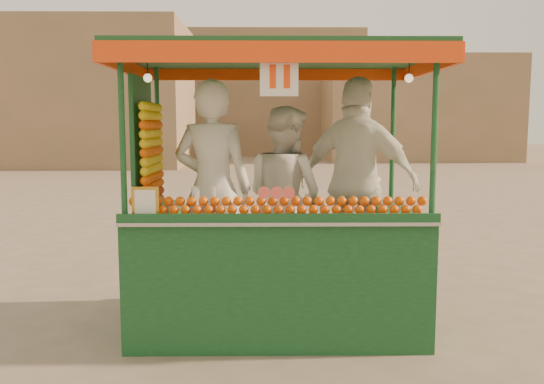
{
  "coord_description": "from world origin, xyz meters",
  "views": [
    {
      "loc": [
        -0.57,
        -5.06,
        1.8
      ],
      "look_at": [
        -0.51,
        0.01,
        1.19
      ],
      "focal_mm": 37.53,
      "sensor_mm": 36.0,
      "label": 1
    }
  ],
  "objects_px": {
    "juice_cart": "(269,241)",
    "vendor_right": "(358,183)",
    "vendor_left": "(213,188)",
    "vendor_middle": "(284,197)"
  },
  "relations": [
    {
      "from": "juice_cart",
      "to": "vendor_right",
      "type": "height_order",
      "value": "juice_cart"
    },
    {
      "from": "juice_cart",
      "to": "vendor_left",
      "type": "relative_size",
      "value": 1.4
    },
    {
      "from": "vendor_left",
      "to": "vendor_middle",
      "type": "relative_size",
      "value": 1.13
    },
    {
      "from": "juice_cart",
      "to": "vendor_left",
      "type": "xyz_separation_m",
      "value": [
        -0.5,
        0.13,
        0.45
      ]
    },
    {
      "from": "juice_cart",
      "to": "vendor_right",
      "type": "xyz_separation_m",
      "value": [
        0.82,
        0.35,
        0.47
      ]
    },
    {
      "from": "juice_cart",
      "to": "vendor_middle",
      "type": "distance_m",
      "value": 0.54
    },
    {
      "from": "juice_cart",
      "to": "vendor_left",
      "type": "bearing_deg",
      "value": 165.3
    },
    {
      "from": "juice_cart",
      "to": "vendor_left",
      "type": "height_order",
      "value": "juice_cart"
    },
    {
      "from": "vendor_left",
      "to": "vendor_right",
      "type": "distance_m",
      "value": 1.34
    },
    {
      "from": "vendor_right",
      "to": "vendor_middle",
      "type": "bearing_deg",
      "value": 25.36
    }
  ]
}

